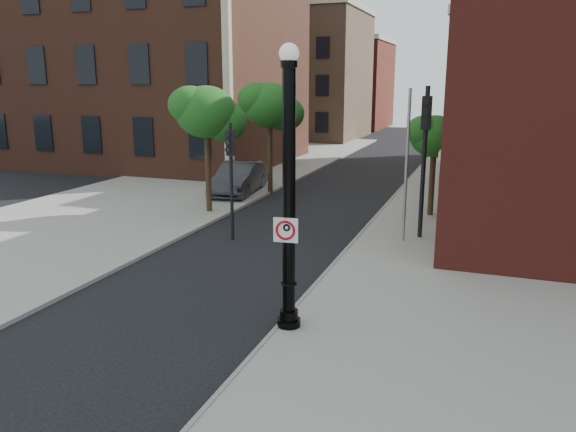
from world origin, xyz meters
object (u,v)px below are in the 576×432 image
at_px(lamppost, 289,206).
at_px(traffic_signal_left, 231,162).
at_px(no_parking_sign, 286,230).
at_px(parked_car, 239,178).
at_px(traffic_signal_right, 425,138).

bearing_deg(lamppost, traffic_signal_left, 124.81).
height_order(no_parking_sign, parked_car, no_parking_sign).
bearing_deg(parked_car, no_parking_sign, -68.87).
height_order(no_parking_sign, traffic_signal_right, traffic_signal_right).
height_order(lamppost, traffic_signal_left, lamppost).
bearing_deg(no_parking_sign, traffic_signal_left, 117.51).
bearing_deg(lamppost, parked_car, 118.76).
bearing_deg(traffic_signal_left, traffic_signal_right, 9.84).
xyz_separation_m(lamppost, traffic_signal_left, (-4.52, 6.50, -0.12)).
relative_size(lamppost, traffic_signal_right, 1.17).
relative_size(parked_car, traffic_signal_left, 1.18).
bearing_deg(traffic_signal_left, lamppost, -64.38).
distance_m(no_parking_sign, traffic_signal_left, 8.05).
distance_m(lamppost, traffic_signal_right, 8.94).
distance_m(parked_car, traffic_signal_left, 8.56).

